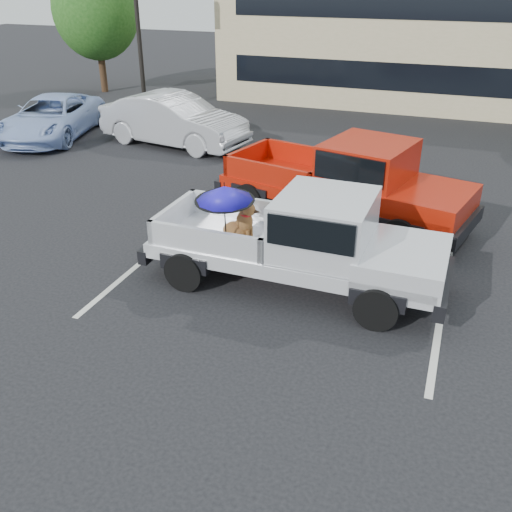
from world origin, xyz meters
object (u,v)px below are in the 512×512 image
object	(u,v)px
tree_left	(95,9)
silver_pickup	(311,237)
blue_suv	(52,117)
silver_sedan	(174,120)
red_pickup	(359,180)

from	to	relation	value
tree_left	silver_pickup	bearing A→B (deg)	-45.93
blue_suv	silver_pickup	bearing A→B (deg)	-46.38
tree_left	blue_suv	distance (m)	8.92
tree_left	silver_sedan	size ratio (longest dim) A/B	1.16
silver_sedan	blue_suv	size ratio (longest dim) A/B	1.01
red_pickup	blue_suv	bearing A→B (deg)	175.35
tree_left	red_pickup	size ratio (longest dim) A/B	0.94
silver_sedan	blue_suv	distance (m)	4.58
silver_pickup	silver_sedan	world-z (taller)	silver_pickup
tree_left	silver_pickup	world-z (taller)	tree_left
tree_left	red_pickup	world-z (taller)	tree_left
silver_sedan	blue_suv	world-z (taller)	silver_sedan
blue_suv	silver_sedan	bearing A→B (deg)	-6.41
silver_sedan	blue_suv	bearing A→B (deg)	107.54
red_pickup	silver_sedan	bearing A→B (deg)	161.55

